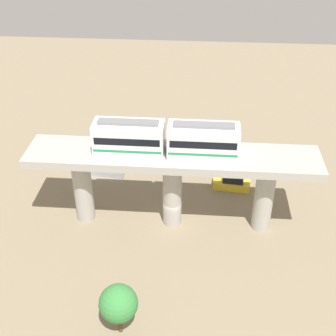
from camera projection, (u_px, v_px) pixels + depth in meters
ground_plane at (172, 221)px, 47.89m from camera, size 120.00×120.00×0.00m
viaduct at (172, 172)px, 44.48m from camera, size 5.20×28.00×8.35m
train at (166, 139)px, 42.52m from camera, size 2.64×13.55×3.24m
parked_car_yellow at (232, 182)px, 52.57m from camera, size 2.24×4.37×1.76m
parked_car_blue at (181, 161)px, 56.32m from camera, size 2.40×4.42×1.76m
parked_car_silver at (108, 169)px, 54.91m from camera, size 2.14×4.33×1.76m
tree_near_viaduct at (118, 304)px, 34.82m from camera, size 3.03×3.03×4.73m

